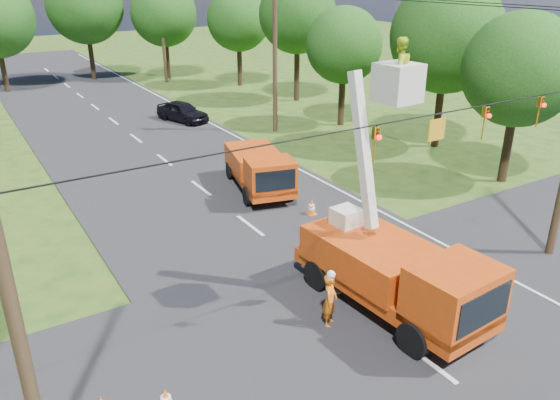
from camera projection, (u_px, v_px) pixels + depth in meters
ground at (165, 161)px, 30.64m from camera, size 140.00×140.00×0.00m
road_main at (165, 161)px, 30.64m from camera, size 12.00×100.00×0.06m
road_cross at (377, 324)px, 16.54m from camera, size 56.00×10.00×0.07m
edge_line at (252, 145)px, 33.35m from camera, size 0.12×90.00×0.02m
bucket_truck at (396, 261)px, 16.64m from camera, size 3.02×6.83×8.28m
second_truck at (260, 169)px, 26.09m from camera, size 3.43×6.04×2.14m
ground_worker at (330, 300)px, 16.22m from camera, size 0.74×0.72×1.71m
distant_car at (182, 111)px, 38.33m from camera, size 2.94×4.47×1.42m
traffic_cone_2 at (335, 242)px, 20.77m from camera, size 0.38×0.38×0.71m
traffic_cone_3 at (312, 207)px, 23.78m from camera, size 0.38×0.38×0.71m
traffic_cone_7 at (240, 159)px, 29.79m from camera, size 0.38×0.38×0.71m
pole_right_mid at (275, 52)px, 34.32m from camera, size 1.80×0.30×10.00m
pole_right_far at (162, 26)px, 49.99m from camera, size 1.80×0.30×10.00m
pole_left at (6, 284)px, 10.19m from camera, size 0.30×0.30×9.00m
signal_span at (453, 126)px, 15.32m from camera, size 18.00×0.29×1.07m
tree_right_a at (520, 70)px, 25.60m from camera, size 5.40×5.40×8.28m
tree_right_b at (447, 36)px, 30.69m from camera, size 6.40×6.40×9.65m
tree_right_c at (344, 45)px, 35.73m from camera, size 5.00×5.00×7.83m
tree_right_d at (298, 15)px, 42.24m from camera, size 6.00×6.00×9.70m
tree_right_e at (238, 19)px, 48.36m from camera, size 5.60×5.60×8.63m
tree_far_b at (85, 6)px, 50.58m from camera, size 7.00×7.00×10.32m
tree_far_c at (164, 13)px, 51.66m from camera, size 6.20×6.20×9.18m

